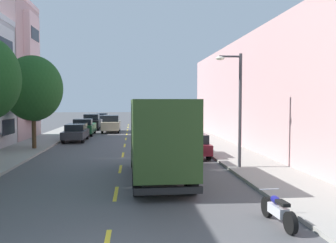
% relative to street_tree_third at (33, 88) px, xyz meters
% --- Properties ---
extents(ground_plane, '(160.00, 160.00, 0.00)m').
position_rel_street_tree_third_xyz_m(ground_plane, '(6.40, 10.10, -4.42)').
color(ground_plane, '#4C4C4F').
extents(sidewalk_left, '(3.20, 120.00, 0.14)m').
position_rel_street_tree_third_xyz_m(sidewalk_left, '(-0.70, 8.10, -4.35)').
color(sidewalk_left, '#99968E').
rests_on(sidewalk_left, ground_plane).
extents(sidewalk_right, '(3.20, 120.00, 0.14)m').
position_rel_street_tree_third_xyz_m(sidewalk_right, '(13.50, 8.10, -4.35)').
color(sidewalk_right, '#99968E').
rests_on(sidewalk_right, ground_plane).
extents(lane_centerline_dashes, '(0.14, 47.20, 0.01)m').
position_rel_street_tree_third_xyz_m(lane_centerline_dashes, '(6.40, 4.60, -4.42)').
color(lane_centerline_dashes, yellow).
rests_on(lane_centerline_dashes, ground_plane).
extents(apartment_block_opposite, '(10.00, 36.00, 8.24)m').
position_rel_street_tree_third_xyz_m(apartment_block_opposite, '(20.10, 0.10, -0.30)').
color(apartment_block_opposite, '#CC9E9E').
rests_on(apartment_block_opposite, ground_plane).
extents(street_tree_third, '(4.15, 4.15, 6.62)m').
position_rel_street_tree_third_xyz_m(street_tree_third, '(0.00, 0.00, 0.00)').
color(street_tree_third, '#47331E').
rests_on(street_tree_third, sidewalk_left).
extents(street_lamp, '(1.35, 0.28, 5.77)m').
position_rel_street_tree_third_xyz_m(street_lamp, '(12.33, -8.66, -0.87)').
color(street_lamp, '#38383D').
rests_on(street_lamp, sidewalk_right).
extents(delivery_box_truck, '(2.52, 7.95, 3.59)m').
position_rel_street_tree_third_xyz_m(delivery_box_truck, '(8.20, -10.79, -2.41)').
color(delivery_box_truck, '#2D471E').
rests_on(delivery_box_truck, ground_plane).
extents(parked_wagon_burgundy, '(1.83, 4.71, 1.50)m').
position_rel_street_tree_third_xyz_m(parked_wagon_burgundy, '(10.75, -4.06, -3.62)').
color(parked_wagon_burgundy, maroon).
rests_on(parked_wagon_burgundy, ground_plane).
extents(parked_suv_black, '(2.07, 4.85, 1.93)m').
position_rel_street_tree_third_xyz_m(parked_suv_black, '(2.01, 18.61, -3.43)').
color(parked_suv_black, black).
rests_on(parked_suv_black, ground_plane).
extents(parked_wagon_teal, '(1.93, 4.74, 1.50)m').
position_rel_street_tree_third_xyz_m(parked_wagon_teal, '(10.81, 28.22, -3.62)').
color(parked_wagon_teal, '#195B60').
rests_on(parked_wagon_teal, ground_plane).
extents(parked_pickup_navy, '(2.10, 5.34, 1.73)m').
position_rel_street_tree_third_xyz_m(parked_pickup_navy, '(10.75, 18.86, -3.59)').
color(parked_pickup_navy, navy).
rests_on(parked_pickup_navy, ground_plane).
extents(parked_wagon_sky, '(1.84, 4.71, 1.50)m').
position_rel_street_tree_third_xyz_m(parked_wagon_sky, '(1.96, 34.74, -3.62)').
color(parked_wagon_sky, '#7A9EC6').
rests_on(parked_wagon_sky, ground_plane).
extents(parked_pickup_forest, '(2.07, 5.33, 1.73)m').
position_rel_street_tree_third_xyz_m(parked_pickup_forest, '(2.06, 11.20, -3.59)').
color(parked_pickup_forest, '#194C28').
rests_on(parked_pickup_forest, ground_plane).
extents(parked_sedan_silver, '(1.81, 4.50, 1.43)m').
position_rel_street_tree_third_xyz_m(parked_sedan_silver, '(2.07, 26.48, -3.67)').
color(parked_sedan_silver, '#B2B5BA').
rests_on(parked_sedan_silver, ground_plane).
extents(parked_wagon_charcoal, '(1.83, 4.70, 1.50)m').
position_rel_street_tree_third_xyz_m(parked_wagon_charcoal, '(2.06, 5.75, -3.62)').
color(parked_wagon_charcoal, '#333338').
rests_on(parked_wagon_charcoal, ground_plane).
extents(parked_pickup_red, '(2.10, 5.34, 1.73)m').
position_rel_street_tree_third_xyz_m(parked_pickup_red, '(10.88, 34.74, -3.59)').
color(parked_pickup_red, '#AD1E1E').
rests_on(parked_pickup_red, ground_plane).
extents(moving_champagne_sedan, '(1.95, 4.80, 1.93)m').
position_rel_street_tree_third_xyz_m(moving_champagne_sedan, '(4.60, 14.69, -3.43)').
color(moving_champagne_sedan, tan).
rests_on(moving_champagne_sedan, ground_plane).
extents(parked_motorcycle, '(0.62, 2.05, 0.90)m').
position_rel_street_tree_third_xyz_m(parked_motorcycle, '(11.15, -16.85, -4.01)').
color(parked_motorcycle, black).
rests_on(parked_motorcycle, ground_plane).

